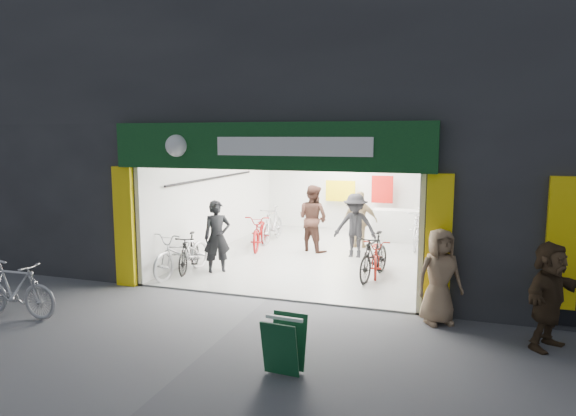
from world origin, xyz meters
The scene contains 17 objects.
ground centered at (0.00, 0.00, 0.00)m, with size 60.00×60.00×0.00m, color #56565B.
building centered at (0.91, 4.99, 4.31)m, with size 17.00×10.27×8.00m.
bike_left_front centered at (-2.50, 1.06, 0.54)m, with size 0.72×2.05×1.08m, color silver.
bike_left_midfront centered at (-2.50, 1.36, 0.47)m, with size 0.44×1.56×0.94m, color black.
bike_left_midback centered at (-1.80, 4.25, 0.51)m, with size 0.68×1.95×1.02m, color maroon.
bike_left_back centered at (-1.80, 5.29, 0.56)m, with size 0.52×1.85×1.11m, color #A6A6AA.
bike_right_front centered at (1.80, 2.11, 0.54)m, with size 0.50×1.78×1.07m, color black.
bike_right_mid centered at (1.80, 2.55, 0.45)m, with size 0.59×1.70×0.89m, color maroon.
bike_right_back centered at (2.50, 5.71, 0.59)m, with size 0.55×1.96×1.18m, color silver.
parked_bike centered at (-3.93, -2.38, 0.52)m, with size 0.49×1.73×1.04m, color #ABAAAF.
customer_a centered at (-1.80, 1.46, 0.87)m, with size 0.64×0.42×1.75m, color black.
customer_b centered at (-0.27, 4.37, 0.95)m, with size 0.92×0.72×1.90m, color #3C231B.
customer_c centered at (1.00, 3.99, 0.87)m, with size 1.12×0.65×1.74m, color black.
customer_d centered at (0.93, 5.18, 0.84)m, with size 0.98×0.41×1.67m, color #9C835B.
pedestrian_near centered at (3.30, -0.30, 0.84)m, with size 0.82×0.53×1.67m, color #86694E.
pedestrian_far centered at (4.92, -0.87, 0.83)m, with size 1.55×0.49×1.67m, color #3B2A1A.
sandwich_board centered at (1.37, -2.97, 0.43)m, with size 0.54×0.55×0.79m.
Camera 1 is at (3.50, -9.29, 3.25)m, focal length 32.00 mm.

